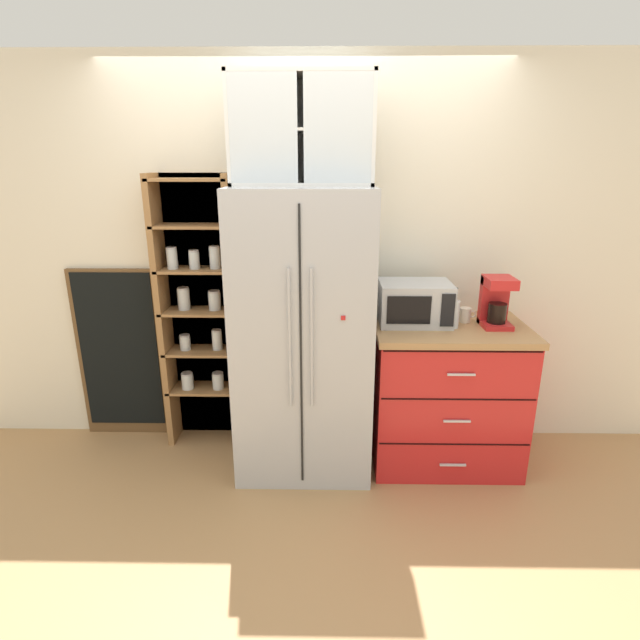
% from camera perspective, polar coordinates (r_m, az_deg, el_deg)
% --- Properties ---
extents(ground_plane, '(10.72, 10.72, 0.00)m').
position_cam_1_polar(ground_plane, '(3.47, -1.71, -15.56)').
color(ground_plane, tan).
extents(wall_back_cream, '(5.02, 0.10, 2.55)m').
position_cam_1_polar(wall_back_cream, '(3.36, -1.61, 6.93)').
color(wall_back_cream, silver).
rests_on(wall_back_cream, ground).
extents(refrigerator, '(0.83, 0.71, 1.78)m').
position_cam_1_polar(refrigerator, '(3.08, -1.86, -1.56)').
color(refrigerator, '#B7BABF').
rests_on(refrigerator, ground).
extents(pantry_shelf_column, '(0.56, 0.25, 1.84)m').
position_cam_1_polar(pantry_shelf_column, '(3.45, -13.53, 1.02)').
color(pantry_shelf_column, brown).
rests_on(pantry_shelf_column, ground).
extents(counter_cabinet, '(0.95, 0.66, 0.94)m').
position_cam_1_polar(counter_cabinet, '(3.35, 14.17, -8.17)').
color(counter_cabinet, red).
rests_on(counter_cabinet, ground).
extents(microwave, '(0.44, 0.33, 0.26)m').
position_cam_1_polar(microwave, '(3.14, 10.82, 1.95)').
color(microwave, '#B7BABF').
rests_on(microwave, counter_cabinet).
extents(coffee_maker, '(0.17, 0.20, 0.31)m').
position_cam_1_polar(coffee_maker, '(3.22, 19.60, 2.07)').
color(coffee_maker, red).
rests_on(coffee_maker, counter_cabinet).
extents(mug_cream, '(0.11, 0.07, 0.09)m').
position_cam_1_polar(mug_cream, '(3.26, 16.37, 0.57)').
color(mug_cream, silver).
rests_on(mug_cream, counter_cabinet).
extents(bottle_clear, '(0.07, 0.07, 0.25)m').
position_cam_1_polar(bottle_clear, '(3.11, 15.14, 1.05)').
color(bottle_clear, silver).
rests_on(bottle_clear, counter_cabinet).
extents(upper_cabinet, '(0.79, 0.32, 0.59)m').
position_cam_1_polar(upper_cabinet, '(2.96, -2.06, 20.91)').
color(upper_cabinet, silver).
rests_on(upper_cabinet, refrigerator).
extents(chalkboard_menu, '(0.60, 0.04, 1.22)m').
position_cam_1_polar(chalkboard_menu, '(3.77, -21.94, -3.62)').
color(chalkboard_menu, brown).
rests_on(chalkboard_menu, ground).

